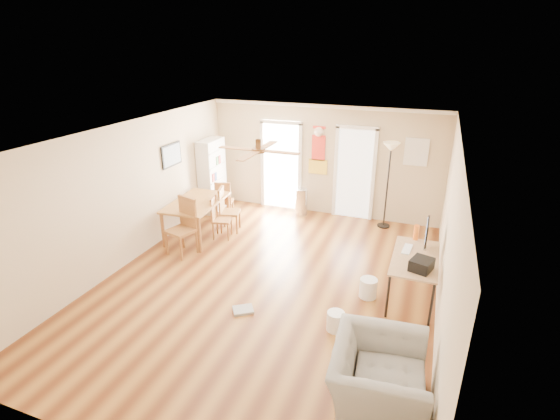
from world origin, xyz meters
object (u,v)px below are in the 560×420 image
at_px(bookshelf, 212,176).
at_px(dining_chair_right_b, 222,218).
at_px(trash_can, 301,202).
at_px(printer, 422,265).
at_px(dining_chair_right_a, 230,210).
at_px(computer_desk, 413,278).
at_px(wastebasket_a, 368,288).
at_px(torchiere_lamp, 387,186).
at_px(dining_table, 198,218).
at_px(dining_chair_near, 181,228).
at_px(dining_chair_far, 225,199).
at_px(armchair, 378,378).
at_px(wastebasket_b, 336,321).

distance_m(bookshelf, dining_chair_right_b, 1.70).
bearing_deg(trash_can, printer, -47.54).
distance_m(dining_chair_right_a, computer_desk, 4.17).
xyz_separation_m(dining_chair_right_a, dining_chair_right_b, (0.00, -0.38, -0.03)).
bearing_deg(wastebasket_a, torchiere_lamp, 92.76).
bearing_deg(printer, wastebasket_a, -174.46).
distance_m(bookshelf, dining_table, 1.55).
distance_m(dining_table, dining_chair_near, 0.90).
distance_m(dining_chair_near, trash_can, 3.18).
relative_size(dining_chair_near, wastebasket_a, 3.43).
bearing_deg(dining_chair_right_b, torchiere_lamp, -74.08).
height_order(dining_chair_right_b, wastebasket_a, dining_chair_right_b).
bearing_deg(dining_chair_right_b, printer, -122.01).
bearing_deg(torchiere_lamp, bookshelf, -173.65).
distance_m(dining_chair_right_b, dining_chair_far, 1.14).
height_order(torchiere_lamp, computer_desk, torchiere_lamp).
bearing_deg(armchair, dining_chair_right_b, 43.75).
height_order(bookshelf, dining_chair_right_a, bookshelf).
bearing_deg(trash_can, dining_chair_right_a, -129.48).
relative_size(bookshelf, computer_desk, 1.26).
height_order(dining_chair_near, dining_chair_far, dining_chair_near).
height_order(trash_can, computer_desk, computer_desk).
bearing_deg(armchair, computer_desk, -9.22).
xyz_separation_m(dining_chair_near, trash_can, (1.56, 2.75, -0.24)).
distance_m(bookshelf, torchiere_lamp, 4.13).
bearing_deg(printer, bookshelf, 169.50).
distance_m(bookshelf, dining_chair_near, 2.37).
height_order(dining_chair_near, armchair, dining_chair_near).
distance_m(dining_table, armchair, 5.40).
relative_size(computer_desk, printer, 4.17).
height_order(computer_desk, wastebasket_b, computer_desk).
bearing_deg(dining_chair_far, dining_table, 70.82).
relative_size(dining_table, dining_chair_right_a, 1.58).
height_order(dining_table, torchiere_lamp, torchiere_lamp).
distance_m(dining_table, printer, 4.79).
xyz_separation_m(bookshelf, armchair, (4.70, -4.69, -0.50)).
height_order(printer, wastebasket_b, printer).
xyz_separation_m(bookshelf, dining_chair_right_b, (0.95, -1.34, -0.43)).
height_order(trash_can, armchair, armchair).
relative_size(dining_table, printer, 4.61).
distance_m(dining_chair_far, printer, 5.12).
bearing_deg(dining_table, trash_can, 47.48).
height_order(wastebasket_b, armchair, armchair).
relative_size(dining_chair_right_a, torchiere_lamp, 0.51).
relative_size(dining_chair_right_b, wastebasket_b, 3.09).
xyz_separation_m(dining_chair_near, wastebasket_b, (3.38, -1.25, -0.41)).
xyz_separation_m(bookshelf, wastebasket_b, (3.94, -3.53, -0.74)).
distance_m(printer, wastebasket_a, 1.03).
distance_m(dining_table, trash_can, 2.56).
xyz_separation_m(dining_table, torchiere_lamp, (3.70, 1.87, 0.58)).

